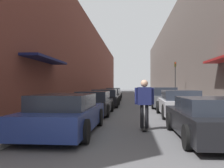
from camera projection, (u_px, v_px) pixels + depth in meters
name	position (u px, v px, depth m)	size (l,w,h in m)	color
ground	(133.00, 99.00, 27.83)	(148.11, 148.11, 0.00)	#515154
curb_strip_left	(103.00, 96.00, 34.86)	(1.80, 67.32, 0.12)	gray
curb_strip_right	(162.00, 97.00, 34.22)	(1.80, 67.32, 0.12)	gray
building_row_left	(83.00, 64.00, 35.12)	(4.90, 67.32, 9.35)	brown
building_row_right	(184.00, 56.00, 34.04)	(4.90, 67.32, 11.17)	#564C47
parked_car_left_0	(65.00, 114.00, 7.98)	(2.00, 4.75, 1.25)	navy
parked_car_left_1	(94.00, 103.00, 13.34)	(1.88, 4.51, 1.23)	#232326
parked_car_left_2	(105.00, 98.00, 18.35)	(2.05, 4.06, 1.26)	black
parked_car_left_3	(110.00, 95.00, 23.97)	(1.99, 4.40, 1.25)	#232326
parked_car_left_4	(113.00, 94.00, 29.19)	(1.87, 4.73, 1.29)	#515459
parked_car_right_0	(211.00, 119.00, 7.10)	(2.05, 4.39, 1.19)	black
parked_car_right_1	(179.00, 104.00, 12.38)	(1.97, 4.13, 1.31)	#B7B7BC
parked_car_right_2	(163.00, 98.00, 17.49)	(1.85, 4.37, 1.42)	#515459
skateboarder	(144.00, 99.00, 8.54)	(0.66, 0.78, 1.73)	black
traffic_light	(175.00, 77.00, 22.82)	(0.16, 0.22, 3.60)	#2D2D2D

